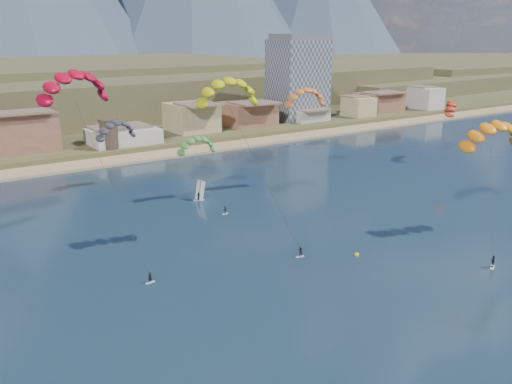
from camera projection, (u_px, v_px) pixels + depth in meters
ground at (417, 345)px, 58.37m from camera, size 2400.00×2400.00×0.00m
beach at (103, 162)px, 142.18m from camera, size 2200.00×12.00×0.90m
foothills at (60, 88)px, 251.82m from camera, size 940.00×210.00×18.00m
apartment_tower at (298, 78)px, 200.45m from camera, size 20.00×16.00×32.00m
watchtower at (109, 134)px, 149.46m from camera, size 5.82×5.82×8.60m
kitesurfer_red at (73, 82)px, 73.50m from camera, size 11.66×16.77×30.70m
kitesurfer_yellow at (228, 88)px, 80.23m from camera, size 12.07×14.54×28.89m
kitesurfer_orange at (493, 131)px, 87.45m from camera, size 19.61×14.96×23.47m
kitesurfer_green at (197, 143)px, 107.12m from camera, size 8.83×13.82×16.17m
distant_kite_dark at (116, 127)px, 115.68m from camera, size 10.39×6.77×17.23m
distant_kite_orange at (305, 94)px, 113.14m from camera, size 10.40×6.85×23.98m
distant_kite_red at (450, 106)px, 142.13m from camera, size 9.29×8.25×18.01m
windsurfer at (199, 194)px, 109.51m from camera, size 2.54×2.68×4.17m
buoy at (357, 255)px, 82.17m from camera, size 0.76×0.76×0.76m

